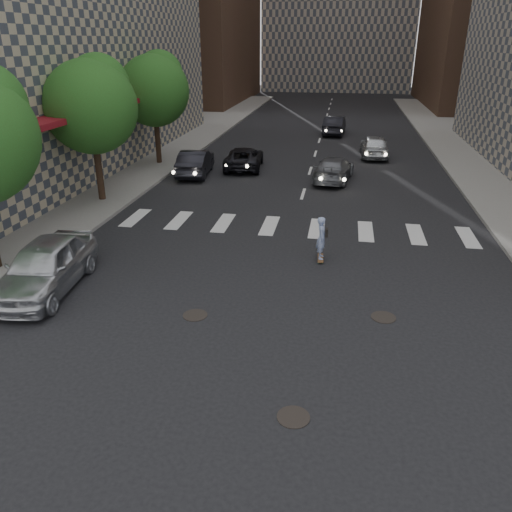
{
  "coord_description": "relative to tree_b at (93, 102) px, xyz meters",
  "views": [
    {
      "loc": [
        1.83,
        -10.7,
        7.22
      ],
      "look_at": [
        -0.5,
        2.75,
        1.3
      ],
      "focal_mm": 35.0,
      "sensor_mm": 36.0,
      "label": 1
    }
  ],
  "objects": [
    {
      "name": "tree_b",
      "position": [
        0.0,
        0.0,
        0.0
      ],
      "size": [
        4.2,
        4.2,
        6.6
      ],
      "color": "#382619",
      "rests_on": "sidewalk_left"
    },
    {
      "name": "manhole_c",
      "position": [
        12.75,
        -9.14,
        -4.64
      ],
      "size": [
        0.7,
        0.7,
        0.02
      ],
      "primitive_type": "cylinder",
      "color": "black",
      "rests_on": "ground"
    },
    {
      "name": "sidewalk_left",
      "position": [
        -5.05,
        8.86,
        -4.57
      ],
      "size": [
        13.0,
        80.0,
        0.15
      ],
      "primitive_type": "cube",
      "color": "gray",
      "rests_on": "ground"
    },
    {
      "name": "tree_c",
      "position": [
        0.0,
        8.0,
        0.0
      ],
      "size": [
        4.2,
        4.2,
        6.6
      ],
      "color": "#382619",
      "rests_on": "sidewalk_left"
    },
    {
      "name": "skateboarder",
      "position": [
        10.78,
        -5.39,
        -3.8
      ],
      "size": [
        0.41,
        0.82,
        1.62
      ],
      "rotation": [
        0.0,
        0.0,
        0.06
      ],
      "color": "brown",
      "rests_on": "ground"
    },
    {
      "name": "traffic_car_b",
      "position": [
        10.88,
        5.8,
        -4.0
      ],
      "size": [
        2.41,
        4.69,
        1.3
      ],
      "primitive_type": "imported",
      "rotation": [
        0.0,
        0.0,
        3.01
      ],
      "color": "slate",
      "rests_on": "ground"
    },
    {
      "name": "traffic_car_c",
      "position": [
        5.41,
        7.83,
        -4.01
      ],
      "size": [
        2.49,
        4.73,
        1.27
      ],
      "primitive_type": "imported",
      "rotation": [
        0.0,
        0.0,
        3.23
      ],
      "color": "black",
      "rests_on": "ground"
    },
    {
      "name": "manhole_b",
      "position": [
        7.45,
        -9.94,
        -4.64
      ],
      "size": [
        0.7,
        0.7,
        0.02
      ],
      "primitive_type": "cylinder",
      "color": "black",
      "rests_on": "ground"
    },
    {
      "name": "traffic_car_d",
      "position": [
        13.38,
        12.48,
        -3.9
      ],
      "size": [
        1.85,
        4.4,
        1.49
      ],
      "primitive_type": "imported",
      "rotation": [
        0.0,
        0.0,
        3.16
      ],
      "color": "#B8BBBF",
      "rests_on": "ground"
    },
    {
      "name": "silver_sedan",
      "position": [
        2.45,
        -9.14,
        -3.85
      ],
      "size": [
        2.29,
        4.84,
        1.6
      ],
      "primitive_type": "imported",
      "rotation": [
        0.0,
        0.0,
        0.09
      ],
      "color": "silver",
      "rests_on": "ground"
    },
    {
      "name": "traffic_car_a",
      "position": [
        2.95,
        5.75,
        -3.92
      ],
      "size": [
        1.98,
        4.56,
        1.46
      ],
      "primitive_type": "imported",
      "rotation": [
        0.0,
        0.0,
        3.24
      ],
      "color": "black",
      "rests_on": "ground"
    },
    {
      "name": "ground",
      "position": [
        9.45,
        -11.14,
        -4.65
      ],
      "size": [
        160.0,
        160.0,
        0.0
      ],
      "primitive_type": "plane",
      "color": "black",
      "rests_on": "ground"
    },
    {
      "name": "manhole_a",
      "position": [
        10.65,
        -13.64,
        -4.64
      ],
      "size": [
        0.7,
        0.7,
        0.02
      ],
      "primitive_type": "cylinder",
      "color": "black",
      "rests_on": "ground"
    },
    {
      "name": "traffic_car_e",
      "position": [
        10.5,
        20.86,
        -3.9
      ],
      "size": [
        1.88,
        4.64,
        1.5
      ],
      "primitive_type": "imported",
      "rotation": [
        0.0,
        0.0,
        3.08
      ],
      "color": "black",
      "rests_on": "ground"
    }
  ]
}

